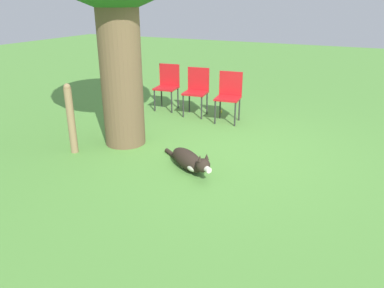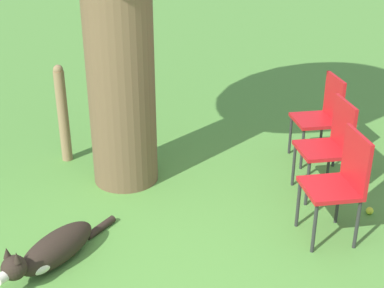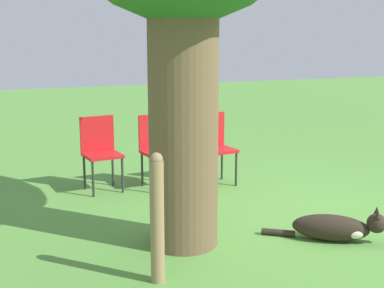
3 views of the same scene
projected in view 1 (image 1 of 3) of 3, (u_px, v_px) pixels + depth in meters
name	position (u px, v px, depth m)	size (l,w,h in m)	color
ground_plane	(206.00, 149.00, 5.89)	(30.00, 30.00, 0.00)	#56933D
dog	(190.00, 161.00, 5.12)	(0.76, 1.05, 0.36)	#2D231C
fence_post	(71.00, 119.00, 5.56)	(0.11, 0.11, 1.07)	#937551
red_chair_0	(229.00, 93.00, 7.02)	(0.47, 0.49, 0.93)	red
red_chair_1	(197.00, 88.00, 7.42)	(0.47, 0.49, 0.93)	red
red_chair_2	(168.00, 84.00, 7.82)	(0.47, 0.49, 0.93)	red
tennis_ball	(221.00, 112.00, 7.69)	(0.07, 0.07, 0.07)	#CCE033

